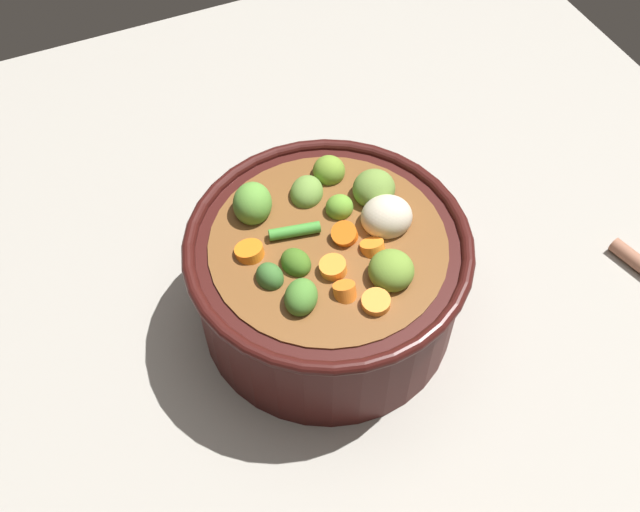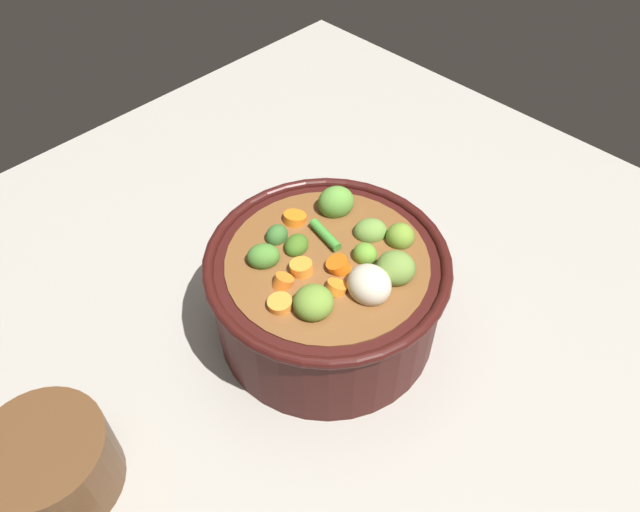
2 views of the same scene
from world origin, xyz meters
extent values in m
plane|color=#9E998E|center=(0.00, 0.00, 0.00)|extent=(1.10, 1.10, 0.00)
cylinder|color=#38110F|center=(0.00, 0.00, 0.06)|extent=(0.25, 0.25, 0.11)
torus|color=#38110F|center=(0.00, 0.00, 0.11)|extent=(0.27, 0.27, 0.01)
cylinder|color=brown|center=(0.00, 0.00, 0.06)|extent=(0.22, 0.22, 0.11)
ellipsoid|color=olive|center=(0.04, -0.06, 0.12)|extent=(0.05, 0.05, 0.03)
ellipsoid|color=olive|center=(-0.06, -0.03, 0.12)|extent=(0.05, 0.05, 0.03)
ellipsoid|color=olive|center=(0.06, -0.01, 0.12)|extent=(0.05, 0.05, 0.03)
ellipsoid|color=#5B9537|center=(0.06, 0.05, 0.13)|extent=(0.05, 0.05, 0.04)
ellipsoid|color=olive|center=(0.08, -0.04, 0.12)|extent=(0.04, 0.04, 0.03)
ellipsoid|color=#416D1F|center=(-0.01, 0.04, 0.12)|extent=(0.04, 0.03, 0.02)
ellipsoid|color=#4A8230|center=(-0.05, 0.05, 0.12)|extent=(0.05, 0.04, 0.03)
ellipsoid|color=#3A6B2D|center=(-0.01, 0.06, 0.12)|extent=(0.03, 0.03, 0.03)
ellipsoid|color=#639A2F|center=(0.03, -0.03, 0.12)|extent=(0.03, 0.03, 0.02)
cylinder|color=orange|center=(-0.06, 0.01, 0.12)|extent=(0.03, 0.02, 0.02)
cylinder|color=orange|center=(-0.03, 0.01, 0.12)|extent=(0.03, 0.03, 0.02)
cylinder|color=orange|center=(-0.08, -0.01, 0.12)|extent=(0.03, 0.03, 0.01)
cylinder|color=orange|center=(0.02, 0.07, 0.12)|extent=(0.03, 0.03, 0.02)
cylinder|color=orange|center=(-0.02, -0.03, 0.12)|extent=(0.03, 0.02, 0.02)
cylinder|color=orange|center=(0.00, -0.02, 0.12)|extent=(0.04, 0.04, 0.02)
ellipsoid|color=beige|center=(0.00, -0.06, 0.12)|extent=(0.05, 0.06, 0.04)
cylinder|color=#419034|center=(0.02, 0.02, 0.12)|extent=(0.02, 0.05, 0.01)
cylinder|color=brown|center=(-0.32, 0.05, 0.04)|extent=(0.12, 0.12, 0.08)
camera|label=1|loc=(-0.37, 0.17, 0.64)|focal=41.07mm
camera|label=2|loc=(-0.31, -0.29, 0.59)|focal=33.73mm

